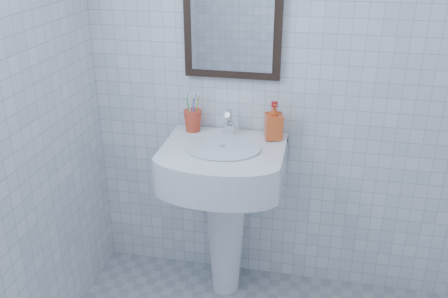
# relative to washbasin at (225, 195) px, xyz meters

# --- Properties ---
(wall_back) EXTENTS (2.20, 0.02, 2.50)m
(wall_back) POSITION_rel_washbasin_xyz_m (0.31, 0.21, 0.61)
(wall_back) COLOR white
(wall_back) RESTS_ON ground
(washbasin) EXTENTS (0.62, 0.45, 0.95)m
(washbasin) POSITION_rel_washbasin_xyz_m (0.00, 0.00, 0.00)
(washbasin) COLOR white
(washbasin) RESTS_ON ground
(faucet) EXTENTS (0.06, 0.13, 0.15)m
(faucet) POSITION_rel_washbasin_xyz_m (0.00, 0.11, 0.36)
(faucet) COLOR silver
(faucet) RESTS_ON washbasin
(toothbrush_cup) EXTENTS (0.10, 0.10, 0.12)m
(toothbrush_cup) POSITION_rel_washbasin_xyz_m (-0.20, 0.13, 0.36)
(toothbrush_cup) COLOR red
(toothbrush_cup) RESTS_ON washbasin
(soap_dispenser) EXTENTS (0.11, 0.11, 0.20)m
(soap_dispenser) POSITION_rel_washbasin_xyz_m (0.24, 0.12, 0.40)
(soap_dispenser) COLOR red
(soap_dispenser) RESTS_ON washbasin
(wall_mirror) EXTENTS (0.50, 0.04, 0.62)m
(wall_mirror) POSITION_rel_washbasin_xyz_m (0.00, 0.19, 0.91)
(wall_mirror) COLOR black
(wall_mirror) RESTS_ON wall_back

